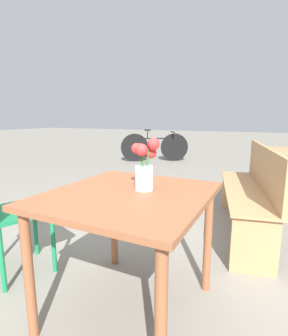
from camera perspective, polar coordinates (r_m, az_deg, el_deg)
ground_plane at (r=1.76m, az=-3.03°, el=-28.36°), size 40.00×40.00×0.00m
table_front at (r=1.45m, az=-3.28°, el=-9.11°), size 0.85×0.92×0.72m
flower_vase at (r=1.43m, az=0.13°, el=-0.05°), size 0.15×0.15×0.29m
cafe_chair at (r=2.04m, az=-28.10°, el=-7.22°), size 0.52×0.52×0.90m
bench_near at (r=2.69m, az=22.55°, el=-4.01°), size 0.64×1.58×0.85m
bicycle at (r=6.70m, az=2.36°, el=4.63°), size 1.52×0.87×0.81m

